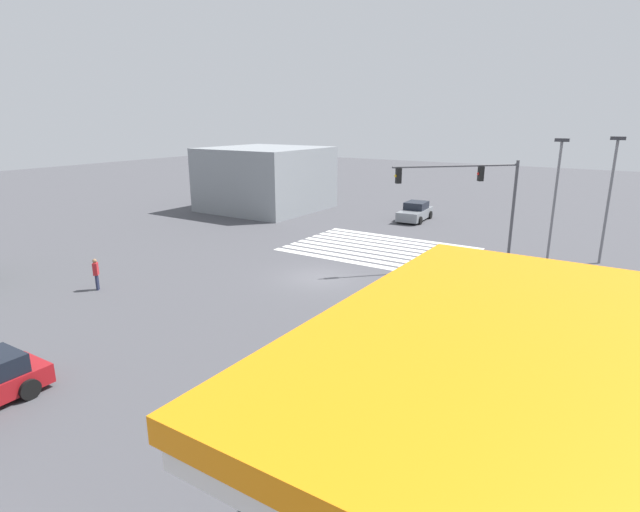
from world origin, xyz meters
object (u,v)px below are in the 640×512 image
at_px(pedestrian, 96,273).
at_px(street_light_pole_a, 556,188).
at_px(traffic_signal_mast, 478,191).
at_px(fire_hydrant, 383,380).
at_px(car_2, 415,212).
at_px(street_light_pole_b, 610,189).

height_order(pedestrian, street_light_pole_a, street_light_pole_a).
xyz_separation_m(traffic_signal_mast, fire_hydrant, (-1.71, 15.71, -4.20)).
distance_m(car_2, street_light_pole_a, 14.41).
distance_m(traffic_signal_mast, pedestrian, 21.51).
xyz_separation_m(street_light_pole_b, fire_hydrant, (4.68, 20.97, -4.20)).
bearing_deg(traffic_signal_mast, car_2, -99.14).
xyz_separation_m(traffic_signal_mast, pedestrian, (15.32, 14.64, -3.69)).
bearing_deg(car_2, street_light_pole_a, 55.75).
bearing_deg(street_light_pole_b, pedestrian, 42.52).
relative_size(street_light_pole_a, street_light_pole_b, 0.98).
bearing_deg(pedestrian, car_2, 32.73).
bearing_deg(traffic_signal_mast, street_light_pole_b, 174.48).
height_order(car_2, pedestrian, pedestrian).
xyz_separation_m(car_2, fire_hydrant, (-10.17, 27.42, -0.31)).
distance_m(pedestrian, street_light_pole_b, 29.68).
relative_size(traffic_signal_mast, fire_hydrant, 7.38).
distance_m(street_light_pole_a, street_light_pole_b, 2.94).
height_order(pedestrian, street_light_pole_b, street_light_pole_b).
bearing_deg(street_light_pole_b, street_light_pole_a, 11.82).
relative_size(car_2, pedestrian, 2.80).
relative_size(traffic_signal_mast, street_light_pole_a, 0.84).
relative_size(pedestrian, street_light_pole_b, 0.22).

